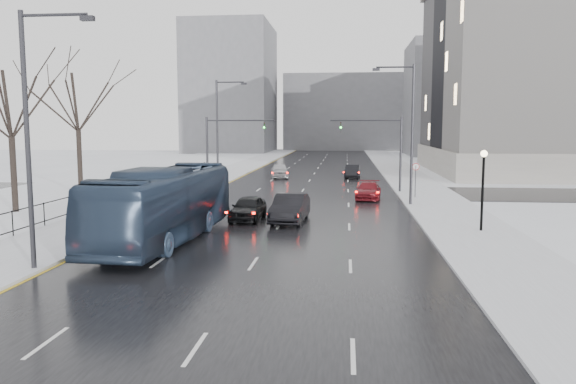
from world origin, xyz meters
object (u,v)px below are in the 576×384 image
(streetlight_l_far, at_px, (220,127))
(sedan_right_far, at_px, (368,190))
(tree_park_e, at_px, (81,195))
(mast_signal_right, at_px, (388,145))
(lamppost_r_mid, at_px, (483,179))
(mast_signal_left, at_px, (219,145))
(sedan_center_near, at_px, (248,208))
(streetlight_l_near, at_px, (32,128))
(bus, at_px, (165,204))
(no_uturn_sign, at_px, (416,170))
(streetlight_r_mid, at_px, (409,127))
(tree_park_d, at_px, (16,213))
(sedan_right_near, at_px, (290,208))
(sedan_center_far, at_px, (280,171))
(sedan_right_distant, at_px, (352,171))

(streetlight_l_far, height_order, sedan_right_far, streetlight_l_far)
(tree_park_e, height_order, sedan_right_far, tree_park_e)
(tree_park_e, height_order, mast_signal_right, tree_park_e)
(streetlight_l_far, relative_size, lamppost_r_mid, 2.34)
(streetlight_l_far, distance_m, mast_signal_right, 16.07)
(mast_signal_left, height_order, sedan_center_near, mast_signal_left)
(tree_park_e, relative_size, streetlight_l_near, 1.35)
(tree_park_e, distance_m, bus, 22.18)
(tree_park_e, bearing_deg, streetlight_l_near, -67.31)
(tree_park_e, bearing_deg, sedan_center_near, -34.94)
(streetlight_l_near, bearing_deg, streetlight_l_far, 90.00)
(mast_signal_right, bearing_deg, lamppost_r_mid, -78.46)
(no_uturn_sign, bearing_deg, streetlight_l_near, -125.89)
(mast_signal_right, bearing_deg, no_uturn_sign, -64.89)
(streetlight_r_mid, distance_m, sedan_right_far, 6.61)
(tree_park_d, relative_size, mast_signal_left, 1.92)
(mast_signal_right, xyz_separation_m, mast_signal_left, (-14.65, 0.00, 0.00))
(mast_signal_left, relative_size, sedan_right_far, 1.42)
(streetlight_l_far, height_order, sedan_center_near, streetlight_l_far)
(bus, relative_size, sedan_right_near, 2.62)
(streetlight_l_near, bearing_deg, lamppost_r_mid, 27.55)
(sedan_right_far, height_order, sedan_center_far, sedan_center_far)
(tree_park_d, xyz_separation_m, streetlight_l_near, (9.63, -14.00, 5.62))
(streetlight_l_far, height_order, mast_signal_right, streetlight_l_far)
(streetlight_r_mid, bearing_deg, sedan_right_near, -135.00)
(streetlight_r_mid, distance_m, sedan_right_distant, 22.54)
(sedan_center_near, bearing_deg, streetlight_r_mid, 38.22)
(streetlight_l_near, distance_m, sedan_center_far, 41.34)
(tree_park_e, bearing_deg, streetlight_r_mid, -8.63)
(sedan_center_far, bearing_deg, no_uturn_sign, -60.53)
(mast_signal_right, bearing_deg, tree_park_d, -150.88)
(streetlight_r_mid, xyz_separation_m, sedan_right_near, (-7.67, -7.67, -4.75))
(streetlight_l_far, relative_size, sedan_right_far, 2.18)
(streetlight_l_near, relative_size, streetlight_l_far, 1.00)
(sedan_right_near, bearing_deg, tree_park_e, 152.25)
(sedan_center_far, bearing_deg, streetlight_l_far, -125.58)
(streetlight_l_far, relative_size, sedan_right_near, 2.00)
(tree_park_d, relative_size, sedan_right_near, 2.49)
(sedan_right_near, distance_m, sedan_center_far, 28.74)
(lamppost_r_mid, bearing_deg, sedan_right_distant, 101.59)
(no_uturn_sign, bearing_deg, tree_park_e, 180.00)
(mast_signal_right, xyz_separation_m, sedan_center_near, (-9.43, -15.25, -3.33))
(streetlight_l_far, distance_m, bus, 26.24)
(streetlight_l_far, distance_m, mast_signal_left, 4.36)
(no_uturn_sign, distance_m, sedan_center_far, 21.11)
(bus, distance_m, sedan_right_far, 20.38)
(lamppost_r_mid, height_order, bus, lamppost_r_mid)
(streetlight_r_mid, xyz_separation_m, sedan_right_distant, (-3.67, 21.70, -4.86))
(no_uturn_sign, bearing_deg, sedan_right_near, -126.71)
(tree_park_d, relative_size, sedan_center_far, 2.62)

